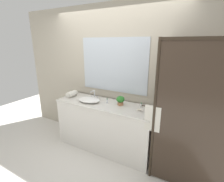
% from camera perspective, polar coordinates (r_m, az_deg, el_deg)
% --- Properties ---
extents(ground_plane, '(8.00, 8.00, 0.00)m').
position_cam_1_polar(ground_plane, '(3.35, -2.37, -18.83)').
color(ground_plane, silver).
extents(wall_back_with_mirror, '(4.40, 0.06, 2.60)m').
position_cam_1_polar(wall_back_with_mirror, '(3.10, 0.68, 4.72)').
color(wall_back_with_mirror, '#B2A893').
rests_on(wall_back_with_mirror, ground_plane).
extents(vanity_cabinet, '(1.80, 0.58, 0.90)m').
position_cam_1_polar(vanity_cabinet, '(3.12, -2.37, -11.97)').
color(vanity_cabinet, silver).
rests_on(vanity_cabinet, ground_plane).
extents(shower_enclosure, '(1.20, 0.59, 2.00)m').
position_cam_1_polar(shower_enclosure, '(2.33, 22.68, -7.97)').
color(shower_enclosure, '#2D2319').
rests_on(shower_enclosure, ground_plane).
extents(sink_basin, '(0.43, 0.30, 0.07)m').
position_cam_1_polar(sink_basin, '(3.03, -7.94, -2.98)').
color(sink_basin, white).
rests_on(sink_basin, vanity_cabinet).
extents(faucet, '(0.17, 0.14, 0.17)m').
position_cam_1_polar(faucet, '(3.15, -6.13, -1.73)').
color(faucet, silver).
rests_on(faucet, vanity_cabinet).
extents(potted_plant, '(0.14, 0.14, 0.16)m').
position_cam_1_polar(potted_plant, '(2.82, 2.94, -3.17)').
color(potted_plant, '#B77A51').
rests_on(potted_plant, vanity_cabinet).
extents(soap_dish, '(0.10, 0.07, 0.04)m').
position_cam_1_polar(soap_dish, '(2.64, 9.38, -6.55)').
color(soap_dish, silver).
rests_on(soap_dish, vanity_cabinet).
extents(amenity_bottle_conditioner, '(0.03, 0.03, 0.08)m').
position_cam_1_polar(amenity_bottle_conditioner, '(2.78, 10.08, -4.86)').
color(amenity_bottle_conditioner, white).
rests_on(amenity_bottle_conditioner, vanity_cabinet).
extents(amenity_bottle_lotion, '(0.03, 0.03, 0.08)m').
position_cam_1_polar(amenity_bottle_lotion, '(2.93, -1.66, -3.43)').
color(amenity_bottle_lotion, silver).
rests_on(amenity_bottle_lotion, vanity_cabinet).
extents(rolled_towel_near_edge, '(0.12, 0.23, 0.11)m').
position_cam_1_polar(rolled_towel_near_edge, '(3.35, -13.73, -1.01)').
color(rolled_towel_near_edge, silver).
rests_on(rolled_towel_near_edge, vanity_cabinet).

